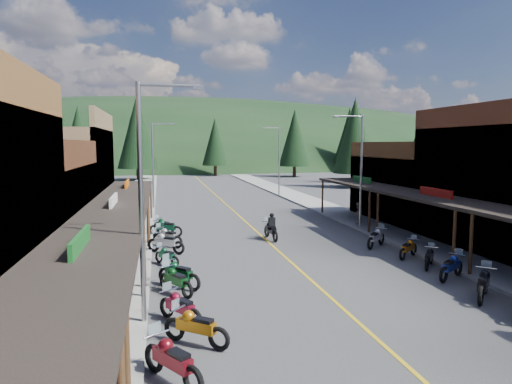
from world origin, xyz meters
TOP-DOWN VIEW (x-y plane):
  - ground at (0.00, 0.00)m, footprint 220.00×220.00m
  - centerline at (0.00, 20.00)m, footprint 0.15×90.00m
  - sidewalk_west at (-8.70, 20.00)m, footprint 3.40×94.00m
  - sidewalk_east at (8.70, 20.00)m, footprint 3.40×94.00m
  - shop_west_2 at (-13.75, 1.70)m, footprint 10.90×9.00m
  - shop_west_3 at (-13.78, 11.30)m, footprint 10.90×10.20m
  - shop_east_3 at (13.75, 11.30)m, footprint 10.90×10.20m
  - streetlight_0 at (-6.95, -6.00)m, footprint 2.16×0.18m
  - streetlight_1 at (-6.95, 22.00)m, footprint 2.16×0.18m
  - streetlight_2 at (6.95, 8.00)m, footprint 2.16×0.18m
  - streetlight_3 at (6.95, 30.00)m, footprint 2.16×0.18m
  - ridge_hill at (0.00, 135.00)m, footprint 310.00×140.00m
  - pine_1 at (-24.00, 70.00)m, footprint 5.88×5.88m
  - pine_2 at (-10.00, 58.00)m, footprint 6.72×6.72m
  - pine_3 at (4.00, 66.00)m, footprint 5.04×5.04m
  - pine_4 at (18.00, 60.00)m, footprint 5.88×5.88m
  - pine_5 at (34.00, 72.00)m, footprint 6.72×6.72m
  - pine_6 at (46.00, 64.00)m, footprint 5.04×5.04m
  - pine_7 at (-32.00, 76.00)m, footprint 5.88×5.88m
  - pine_8 at (-22.00, 40.00)m, footprint 4.48×4.48m
  - pine_9 at (24.00, 45.00)m, footprint 4.93×4.93m
  - pine_10 at (-18.00, 50.00)m, footprint 5.38×5.38m
  - pine_11 at (20.00, 38.00)m, footprint 5.82×5.82m
  - bike_west_3 at (-6.28, -10.01)m, footprint 1.95×2.38m
  - bike_west_4 at (-5.52, -7.93)m, footprint 2.21×1.97m
  - bike_west_5 at (-5.91, -6.13)m, footprint 1.84×2.21m
  - bike_west_6 at (-5.95, -3.04)m, footprint 1.77×2.25m
  - bike_west_7 at (-5.79, -2.21)m, footprint 2.13×2.21m
  - bike_west_8 at (-6.23, 1.51)m, footprint 1.57×1.87m
  - bike_west_9 at (-6.23, 4.13)m, footprint 2.34×1.99m
  - bike_west_10 at (-6.11, 5.79)m, footprint 2.13×2.18m
  - bike_west_11 at (-6.18, 8.80)m, footprint 2.37×1.70m
  - bike_west_12 at (-6.33, 9.99)m, footprint 1.74×2.09m
  - bike_east_5 at (5.73, -6.13)m, footprint 2.20×2.22m
  - bike_east_6 at (6.18, -3.50)m, footprint 2.26×1.80m
  - bike_east_7 at (6.32, -1.58)m, footprint 1.77×1.90m
  - bike_east_8 at (6.36, 0.41)m, footprint 1.99×1.70m
  - bike_east_9 at (5.84, 3.07)m, footprint 2.18×2.02m
  - rider_on_bike at (0.33, 6.43)m, footprint 0.97×2.37m
  - pedestrian_east_b at (7.74, 9.82)m, footprint 0.89×0.88m

SIDE VIEW (x-z plane):
  - ground at x=0.00m, z-range 0.00..0.00m
  - ridge_hill at x=0.00m, z-range -30.00..30.00m
  - centerline at x=0.00m, z-range 0.00..0.01m
  - sidewalk_west at x=-8.70m, z-range 0.00..0.15m
  - sidewalk_east at x=8.70m, z-range 0.00..0.15m
  - bike_west_8 at x=-6.23m, z-range 0.00..1.06m
  - bike_east_7 at x=6.32m, z-range 0.00..1.11m
  - bike_east_8 at x=6.36m, z-range 0.00..1.13m
  - bike_west_12 at x=-6.33m, z-range 0.00..1.18m
  - bike_west_5 at x=-5.91m, z-range 0.00..1.25m
  - bike_west_6 at x=-5.95m, z-range 0.00..1.25m
  - bike_east_6 at x=6.18m, z-range 0.00..1.26m
  - bike_west_4 at x=-5.52m, z-range 0.00..1.27m
  - bike_east_9 at x=5.84m, z-range 0.00..1.28m
  - bike_west_11 at x=-6.18m, z-range 0.00..1.30m
  - bike_west_10 at x=-6.11m, z-range 0.00..1.30m
  - bike_west_7 at x=-5.79m, z-range 0.00..1.32m
  - bike_west_9 at x=-6.23m, z-range 0.00..1.33m
  - bike_east_5 at x=5.73m, z-range 0.00..1.34m
  - bike_west_3 at x=-6.28m, z-range 0.00..1.34m
  - rider_on_bike at x=0.33m, z-range -0.18..1.58m
  - pedestrian_east_b at x=7.74m, z-range 0.15..1.79m
  - shop_east_3 at x=13.75m, z-range -0.57..5.63m
  - shop_west_2 at x=-13.75m, z-range -0.57..5.63m
  - shop_west_3 at x=-13.78m, z-range -0.58..7.62m
  - streetlight_0 at x=-6.95m, z-range 0.46..8.46m
  - streetlight_1 at x=-6.95m, z-range 0.46..8.46m
  - streetlight_2 at x=6.95m, z-range 0.46..8.46m
  - streetlight_3 at x=6.95m, z-range 0.46..8.46m
  - pine_8 at x=-22.00m, z-range 0.98..10.98m
  - pine_9 at x=24.00m, z-range 0.98..11.78m
  - pine_3 at x=4.00m, z-range 0.98..11.98m
  - pine_6 at x=46.00m, z-range 0.98..11.98m
  - pine_10 at x=-18.00m, z-range 0.98..12.58m
  - pine_11 at x=20.00m, z-range 0.99..13.39m
  - pine_1 at x=-24.00m, z-range 0.99..13.49m
  - pine_4 at x=18.00m, z-range 0.99..13.49m
  - pine_7 at x=-32.00m, z-range 0.99..13.49m
  - pine_2 at x=-10.00m, z-range 0.99..14.99m
  - pine_5 at x=34.00m, z-range 0.99..14.99m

